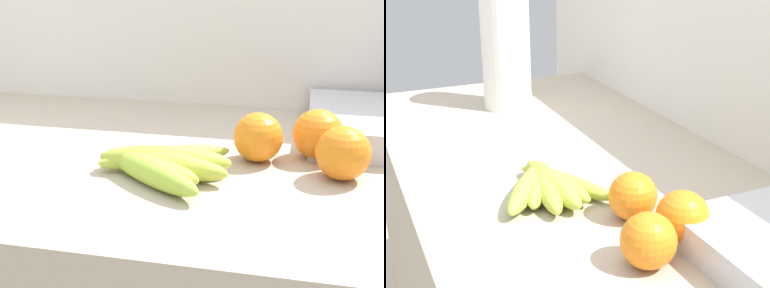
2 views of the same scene
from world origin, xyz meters
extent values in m
cube|color=silver|center=(0.00, 0.34, 0.65)|extent=(2.01, 0.06, 1.30)
ellipsoid|color=#AACF3F|center=(-0.06, -0.12, 0.92)|extent=(0.18, 0.15, 0.04)
ellipsoid|color=#B0C03F|center=(-0.07, -0.11, 0.92)|extent=(0.16, 0.10, 0.03)
ellipsoid|color=#B8C13F|center=(-0.05, -0.10, 0.92)|extent=(0.20, 0.07, 0.04)
ellipsoid|color=#B0C33F|center=(-0.05, -0.08, 0.93)|extent=(0.20, 0.06, 0.04)
ellipsoid|color=#BBCC3F|center=(-0.06, -0.07, 0.92)|extent=(0.18, 0.08, 0.04)
ellipsoid|color=#ADC33F|center=(-0.06, -0.06, 0.92)|extent=(0.19, 0.12, 0.03)
sphere|color=orange|center=(0.20, -0.05, 0.94)|extent=(0.08, 0.08, 0.08)
sphere|color=orange|center=(0.07, 0.00, 0.94)|extent=(0.08, 0.08, 0.08)
sphere|color=orange|center=(0.16, 0.03, 0.94)|extent=(0.08, 0.08, 0.08)
cylinder|color=white|center=(-0.56, 0.00, 1.05)|extent=(0.12, 0.12, 0.28)
cylinder|color=gray|center=(-0.56, 0.00, 1.06)|extent=(0.02, 0.02, 0.31)
camera|label=1|loc=(0.14, -0.76, 1.20)|focal=48.63mm
camera|label=2|loc=(0.74, -0.39, 1.33)|focal=52.57mm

